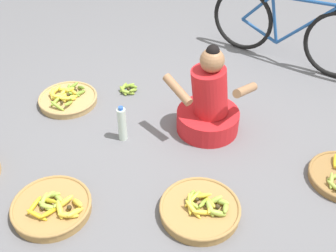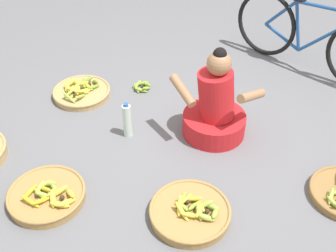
% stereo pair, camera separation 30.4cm
% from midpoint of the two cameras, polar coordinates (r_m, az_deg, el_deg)
% --- Properties ---
extents(ground_plane, '(10.00, 10.00, 0.00)m').
position_cam_midpoint_polar(ground_plane, '(3.40, 4.39, -2.90)').
color(ground_plane, slate).
extents(vendor_woman_front, '(0.69, 0.55, 0.79)m').
position_cam_midpoint_polar(vendor_woman_front, '(3.41, 8.97, 2.31)').
color(vendor_woman_front, red).
rests_on(vendor_woman_front, ground).
extents(bicycle_leaning, '(1.69, 0.32, 0.73)m').
position_cam_midpoint_polar(bicycle_leaning, '(4.45, 20.72, 11.07)').
color(bicycle_leaning, black).
rests_on(bicycle_leaning, ground).
extents(banana_basket_near_vendor, '(0.55, 0.55, 0.15)m').
position_cam_midpoint_polar(banana_basket_near_vendor, '(2.88, 6.14, -11.66)').
color(banana_basket_near_vendor, '#A87F47').
rests_on(banana_basket_near_vendor, ground).
extents(banana_basket_mid_left, '(0.55, 0.55, 0.15)m').
position_cam_midpoint_polar(banana_basket_mid_left, '(3.04, -13.35, -9.26)').
color(banana_basket_mid_left, '#A87F47').
rests_on(banana_basket_mid_left, ground).
extents(banana_basket_front_center, '(0.53, 0.53, 0.14)m').
position_cam_midpoint_polar(banana_basket_front_center, '(3.99, -9.57, 4.55)').
color(banana_basket_front_center, tan).
rests_on(banana_basket_front_center, ground).
extents(loose_bananas_near_bicycle, '(0.19, 0.19, 0.08)m').
position_cam_midpoint_polar(loose_bananas_near_bicycle, '(4.03, -1.44, 5.31)').
color(loose_bananas_near_bicycle, '#8CAD38').
rests_on(loose_bananas_near_bicycle, ground).
extents(water_bottle, '(0.07, 0.07, 0.32)m').
position_cam_midpoint_polar(water_bottle, '(3.41, -3.03, 0.65)').
color(water_bottle, silver).
rests_on(water_bottle, ground).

